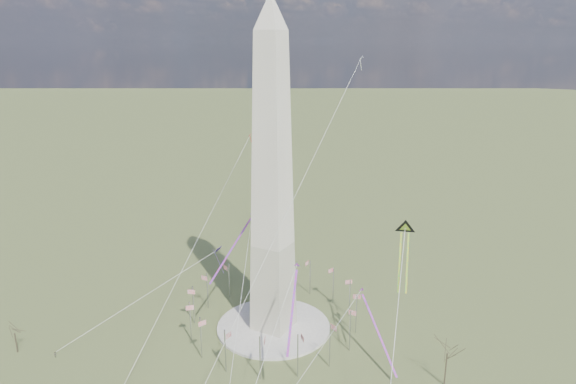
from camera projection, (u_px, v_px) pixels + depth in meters
The scene contains 14 objects.
ground at pixel (274, 328), 163.84m from camera, with size 2000.00×2000.00×0.00m, color #535F2F.
plaza at pixel (274, 326), 163.73m from camera, with size 36.00×36.00×0.80m, color beige.
washington_monument at pixel (272, 183), 150.32m from camera, with size 15.56×15.56×100.00m.
flagpole_ring at pixel (273, 307), 161.79m from camera, with size 54.40×54.40×13.00m.
tree_near at pixel (447, 351), 133.55m from camera, with size 8.31×8.31×14.54m.
tree_far at pixel (14, 332), 149.01m from camera, with size 5.42×5.42×9.48m.
person_west at pixel (55, 354), 148.41m from camera, with size 0.81×0.63×1.66m, color gray.
kite_delta_black at pixel (405, 232), 137.17m from camera, with size 8.93×17.67×14.39m.
kite_diamond_purple at pixel (218, 252), 173.77m from camera, with size 2.24×3.43×10.38m.
kite_streamer_left at pixel (294, 295), 132.55m from camera, with size 9.42×20.84×15.08m.
kite_streamer_mid at pixel (239, 237), 160.39m from camera, with size 2.20×23.44×16.09m.
kite_streamer_right at pixel (373, 318), 146.82m from camera, with size 17.80×16.75×15.86m.
kite_small_red at pixel (251, 136), 199.12m from camera, with size 1.16×1.70×4.21m.
kite_small_white at pixel (361, 60), 173.24m from camera, with size 1.69×1.68×4.86m.
Camera 1 is at (73.97, -124.75, 87.84)m, focal length 32.00 mm.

